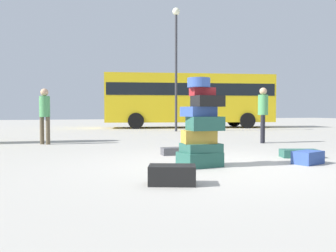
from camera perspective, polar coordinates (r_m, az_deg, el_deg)
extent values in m
plane|color=#ADA89E|center=(6.22, 8.47, -6.43)|extent=(80.00, 80.00, 0.00)
cube|color=#26594C|center=(6.10, 5.18, -5.42)|extent=(0.72, 0.57, 0.25)
cube|color=#26594C|center=(6.09, 5.40, -3.54)|extent=(0.63, 0.48, 0.15)
cube|color=#B28C33|center=(6.11, 5.03, -1.75)|extent=(0.62, 0.52, 0.23)
cube|color=#26594C|center=(6.04, 6.04, 0.41)|extent=(0.60, 0.48, 0.24)
cube|color=#334F99|center=(6.09, 5.02, 2.35)|extent=(0.58, 0.48, 0.17)
cube|color=black|center=(6.04, 6.49, 4.04)|extent=(0.49, 0.38, 0.19)
cube|color=maroon|center=(6.15, 5.61, 5.55)|extent=(0.42, 0.34, 0.14)
cylinder|color=#334F99|center=(6.05, 5.04, 7.05)|extent=(0.39, 0.39, 0.16)
cube|color=#4C4C51|center=(7.69, 0.96, -4.13)|extent=(0.56, 0.36, 0.16)
cube|color=#334F99|center=(6.86, 21.85, -4.78)|extent=(0.63, 0.50, 0.23)
cube|color=black|center=(4.57, 0.68, -7.98)|extent=(0.69, 0.56, 0.25)
cube|color=#26594C|center=(7.77, 20.64, -4.21)|extent=(0.83, 0.62, 0.16)
cube|color=olive|center=(8.79, 3.81, -2.08)|extent=(0.23, 0.44, 0.54)
cylinder|color=brown|center=(10.88, -19.86, -0.70)|extent=(0.12, 0.12, 0.80)
cylinder|color=brown|center=(10.73, -18.99, -0.73)|extent=(0.12, 0.12, 0.80)
cylinder|color=#4C9959|center=(10.79, -19.48, 3.01)|extent=(0.30, 0.30, 0.61)
sphere|color=tan|center=(10.80, -19.50, 5.20)|extent=(0.22, 0.22, 0.22)
cylinder|color=black|center=(11.13, 15.24, -0.44)|extent=(0.12, 0.12, 0.85)
cylinder|color=black|center=(10.91, 15.15, -0.49)|extent=(0.12, 0.12, 0.85)
cylinder|color=#4C9959|center=(11.01, 15.24, 3.34)|extent=(0.30, 0.30, 0.61)
sphere|color=tan|center=(11.03, 15.26, 5.49)|extent=(0.22, 0.22, 0.22)
cube|color=yellow|center=(21.19, 3.41, 4.47)|extent=(10.24, 4.83, 2.80)
cube|color=black|center=(21.21, 3.42, 5.80)|extent=(10.06, 4.80, 0.70)
cylinder|color=black|center=(23.17, 10.73, 1.04)|extent=(0.93, 0.46, 0.90)
cylinder|color=black|center=(20.81, 12.81, 0.88)|extent=(0.93, 0.46, 0.90)
cylinder|color=black|center=(22.09, -5.45, 1.01)|extent=(0.93, 0.46, 0.90)
cylinder|color=black|center=(19.60, -5.26, 0.84)|extent=(0.93, 0.46, 0.90)
cylinder|color=#333338|center=(17.16, 1.33, 8.63)|extent=(0.12, 0.12, 5.67)
sphere|color=#F2F2CC|center=(17.73, 1.34, 18.17)|extent=(0.36, 0.36, 0.36)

